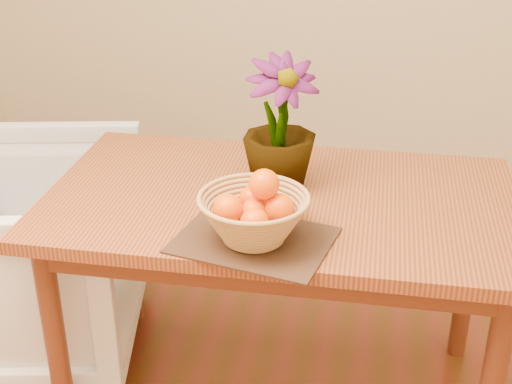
% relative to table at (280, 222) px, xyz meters
% --- Properties ---
extents(table, '(1.40, 0.80, 0.75)m').
position_rel_table_xyz_m(table, '(0.00, 0.00, 0.00)').
color(table, brown).
rests_on(table, floor).
extents(placemat, '(0.45, 0.38, 0.01)m').
position_rel_table_xyz_m(placemat, '(-0.03, -0.28, 0.09)').
color(placemat, '#372014').
rests_on(placemat, table).
extents(wicker_basket, '(0.29, 0.29, 0.12)m').
position_rel_table_xyz_m(wicker_basket, '(-0.03, -0.28, 0.15)').
color(wicker_basket, tan).
rests_on(wicker_basket, placemat).
extents(orange_pile, '(0.21, 0.20, 0.14)m').
position_rel_table_xyz_m(orange_pile, '(-0.03, -0.27, 0.19)').
color(orange_pile, '#F45E03').
rests_on(orange_pile, wicker_basket).
extents(potted_plant, '(0.30, 0.30, 0.40)m').
position_rel_table_xyz_m(potted_plant, '(-0.02, 0.07, 0.29)').
color(potted_plant, '#1A4D16').
rests_on(potted_plant, table).
extents(armchair, '(0.91, 0.95, 0.84)m').
position_rel_table_xyz_m(armchair, '(-0.94, 0.09, -0.24)').
color(armchair, gray).
rests_on(armchair, floor).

